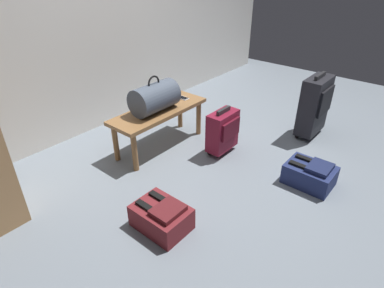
% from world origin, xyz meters
% --- Properties ---
extents(ground_plane, '(6.60, 6.60, 0.00)m').
position_xyz_m(ground_plane, '(0.00, 0.00, 0.00)').
color(ground_plane, slate).
extents(bench, '(1.00, 0.36, 0.40)m').
position_xyz_m(bench, '(-0.02, 0.72, 0.34)').
color(bench, olive).
rests_on(bench, ground).
extents(duffel_bag_slate, '(0.44, 0.26, 0.34)m').
position_xyz_m(duffel_bag_slate, '(-0.06, 0.72, 0.53)').
color(duffel_bag_slate, '#475160').
rests_on(duffel_bag_slate, bench).
extents(cell_phone, '(0.07, 0.14, 0.01)m').
position_xyz_m(cell_phone, '(0.32, 0.74, 0.40)').
color(cell_phone, silver).
rests_on(cell_phone, bench).
extents(suitcase_upright_charcoal, '(0.39, 0.21, 0.67)m').
position_xyz_m(suitcase_upright_charcoal, '(1.15, -0.33, 0.34)').
color(suitcase_upright_charcoal, black).
rests_on(suitcase_upright_charcoal, ground).
extents(suitcase_small_burgundy, '(0.32, 0.18, 0.46)m').
position_xyz_m(suitcase_small_burgundy, '(0.27, 0.18, 0.24)').
color(suitcase_small_burgundy, maroon).
rests_on(suitcase_small_burgundy, ground).
extents(backpack_navy, '(0.28, 0.38, 0.21)m').
position_xyz_m(backpack_navy, '(0.33, -0.66, 0.09)').
color(backpack_navy, navy).
rests_on(backpack_navy, ground).
extents(backpack_maroon, '(0.28, 0.38, 0.21)m').
position_xyz_m(backpack_maroon, '(-0.81, -0.07, 0.09)').
color(backpack_maroon, maroon).
rests_on(backpack_maroon, ground).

